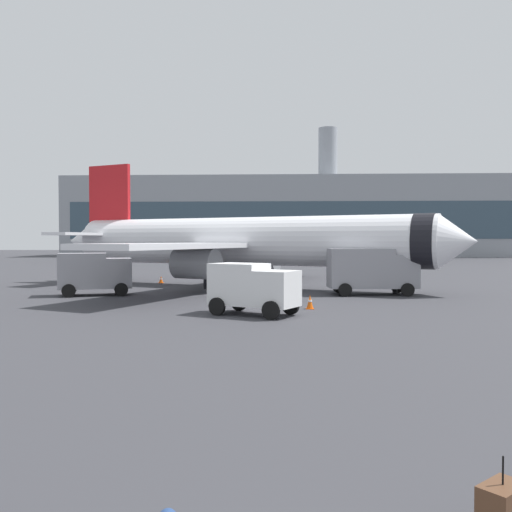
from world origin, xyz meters
The scene contains 8 objects.
airplane_at_gate centered at (-3.15, 41.44, 3.66)m, with size 34.16×31.34×10.50m.
service_truck centered at (-12.71, 34.68, 1.61)m, with size 5.25×3.75×2.90m.
fuel_truck centered at (6.30, 35.90, 1.77)m, with size 6.14×3.05×3.20m.
cargo_van centered at (-1.36, 25.33, 1.45)m, with size 4.83×3.89×2.60m.
safety_cone_near centered at (1.66, 27.85, 0.38)m, with size 0.44×0.44×0.78m.
safety_cone_mid centered at (-10.47, 45.51, 0.31)m, with size 0.44×0.44×0.63m.
rolling_suitcase centered at (2.81, 4.59, 0.39)m, with size 0.74×0.72×1.10m.
terminal_building centered at (1.98, 127.55, 9.07)m, with size 101.32×21.97×29.98m.
Camera 1 is at (0.03, -2.31, 3.80)m, focal length 38.55 mm.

